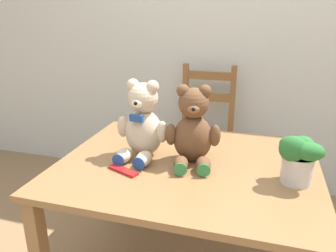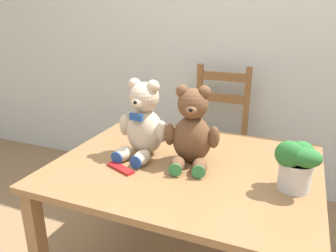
{
  "view_description": "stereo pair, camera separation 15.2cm",
  "coord_description": "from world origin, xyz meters",
  "px_view_note": "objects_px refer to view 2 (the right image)",
  "views": [
    {
      "loc": [
        0.3,
        -0.87,
        1.37
      ],
      "look_at": [
        -0.1,
        0.5,
        0.86
      ],
      "focal_mm": 35.0,
      "sensor_mm": 36.0,
      "label": 1
    },
    {
      "loc": [
        0.44,
        -0.82,
        1.37
      ],
      "look_at": [
        -0.1,
        0.5,
        0.86
      ],
      "focal_mm": 35.0,
      "sensor_mm": 36.0,
      "label": 2
    }
  ],
  "objects_px": {
    "wooden_chair_behind": "(216,140)",
    "teddy_bear_left": "(143,123)",
    "chocolate_bar": "(121,168)",
    "teddy_bear_right": "(192,131)",
    "potted_plant": "(296,162)"
  },
  "relations": [
    {
      "from": "wooden_chair_behind",
      "to": "teddy_bear_left",
      "type": "height_order",
      "value": "teddy_bear_left"
    },
    {
      "from": "teddy_bear_left",
      "to": "chocolate_bar",
      "type": "height_order",
      "value": "teddy_bear_left"
    },
    {
      "from": "wooden_chair_behind",
      "to": "chocolate_bar",
      "type": "distance_m",
      "value": 1.11
    },
    {
      "from": "wooden_chair_behind",
      "to": "teddy_bear_right",
      "type": "height_order",
      "value": "teddy_bear_right"
    },
    {
      "from": "potted_plant",
      "to": "chocolate_bar",
      "type": "distance_m",
      "value": 0.73
    },
    {
      "from": "teddy_bear_left",
      "to": "teddy_bear_right",
      "type": "height_order",
      "value": "teddy_bear_left"
    },
    {
      "from": "teddy_bear_right",
      "to": "potted_plant",
      "type": "xyz_separation_m",
      "value": [
        0.45,
        -0.08,
        -0.04
      ]
    },
    {
      "from": "chocolate_bar",
      "to": "wooden_chair_behind",
      "type": "bearing_deg",
      "value": 81.26
    },
    {
      "from": "chocolate_bar",
      "to": "potted_plant",
      "type": "bearing_deg",
      "value": 8.66
    },
    {
      "from": "teddy_bear_left",
      "to": "potted_plant",
      "type": "bearing_deg",
      "value": 177.77
    },
    {
      "from": "chocolate_bar",
      "to": "teddy_bear_right",
      "type": "bearing_deg",
      "value": 35.48
    },
    {
      "from": "teddy_bear_left",
      "to": "chocolate_bar",
      "type": "xyz_separation_m",
      "value": [
        -0.02,
        -0.19,
        -0.15
      ]
    },
    {
      "from": "teddy_bear_right",
      "to": "chocolate_bar",
      "type": "relative_size",
      "value": 2.42
    },
    {
      "from": "teddy_bear_right",
      "to": "wooden_chair_behind",
      "type": "bearing_deg",
      "value": -95.28
    },
    {
      "from": "teddy_bear_left",
      "to": "potted_plant",
      "type": "distance_m",
      "value": 0.7
    }
  ]
}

